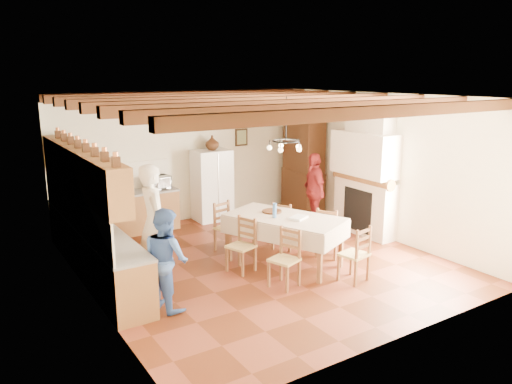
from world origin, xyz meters
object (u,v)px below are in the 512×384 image
at_px(refrigerator, 212,185).
at_px(chair_end_near, 354,253).
at_px(hutch, 303,165).
at_px(chair_right_near, 329,232).
at_px(chair_end_far, 228,227).
at_px(person_man, 154,223).
at_px(dining_table, 285,221).
at_px(chair_right_far, 285,225).
at_px(person_woman_red, 314,191).
at_px(person_woman_blue, 166,259).
at_px(microwave, 158,182).
at_px(chair_left_near, 284,259).
at_px(chair_left_far, 241,245).

height_order(refrigerator, chair_end_near, refrigerator).
relative_size(hutch, chair_right_near, 2.45).
height_order(chair_end_far, person_man, person_man).
xyz_separation_m(dining_table, chair_right_far, (0.49, 0.67, -0.33)).
height_order(chair_end_near, person_woman_red, person_woman_red).
relative_size(refrigerator, person_woman_blue, 1.09).
bearing_deg(person_woman_blue, person_woman_red, -76.78).
distance_m(person_man, person_woman_red, 4.18).
height_order(hutch, chair_right_near, hutch).
height_order(refrigerator, microwave, refrigerator).
distance_m(chair_left_near, chair_right_far, 1.83).
xyz_separation_m(chair_right_far, person_woman_blue, (-2.95, -1.13, 0.28)).
relative_size(chair_end_near, person_woman_red, 0.57).
relative_size(chair_left_far, person_woman_red, 0.57).
distance_m(chair_end_near, person_woman_blue, 3.10).
distance_m(refrigerator, dining_table, 3.26).
bearing_deg(hutch, chair_end_near, -109.35).
height_order(person_man, microwave, person_man).
xyz_separation_m(chair_left_near, person_woman_red, (2.44, 2.27, 0.36)).
distance_m(person_woman_blue, person_woman_red, 4.72).
height_order(person_woman_blue, microwave, person_woman_blue).
distance_m(hutch, chair_end_near, 4.33).
xyz_separation_m(chair_left_far, chair_end_near, (1.38, -1.35, 0.00)).
bearing_deg(chair_right_far, chair_end_near, 150.86).
xyz_separation_m(chair_left_far, chair_end_far, (0.33, 1.04, 0.00)).
bearing_deg(chair_left_near, hutch, 119.31).
height_order(dining_table, person_woman_red, person_woman_red).
bearing_deg(person_woman_red, chair_left_near, -29.27).
relative_size(chair_right_near, chair_end_near, 1.00).
bearing_deg(microwave, dining_table, -78.88).
bearing_deg(dining_table, chair_left_far, 171.79).
distance_m(dining_table, chair_left_near, 1.05).
distance_m(dining_table, person_woman_blue, 2.50).
xyz_separation_m(chair_end_far, person_man, (-1.71, -0.59, 0.51)).
relative_size(hutch, dining_table, 1.02).
relative_size(chair_right_far, person_woman_red, 0.57).
height_order(refrigerator, person_woman_blue, refrigerator).
xyz_separation_m(dining_table, chair_end_far, (-0.52, 1.17, -0.33)).
distance_m(dining_table, chair_right_near, 1.01).
bearing_deg(dining_table, refrigerator, 85.88).
bearing_deg(person_man, microwave, -17.11).
bearing_deg(chair_end_near, chair_left_near, -31.88).
height_order(chair_right_near, person_man, person_man).
relative_size(dining_table, chair_left_near, 2.40).
bearing_deg(person_man, chair_left_far, -102.24).
bearing_deg(chair_right_far, person_man, 61.52).
bearing_deg(chair_left_near, chair_right_near, 94.66).
height_order(refrigerator, hutch, hutch).
bearing_deg(person_woman_red, microwave, -103.68).
relative_size(chair_end_far, person_woman_blue, 0.63).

